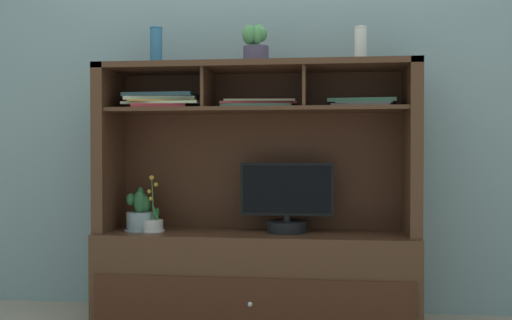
% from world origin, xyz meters
% --- Properties ---
extents(back_wall, '(6.00, 0.02, 2.80)m').
position_xyz_m(back_wall, '(0.00, 0.25, 1.40)').
color(back_wall, '#80989C').
rests_on(back_wall, ground).
extents(media_console, '(1.63, 0.47, 1.33)m').
position_xyz_m(media_console, '(0.00, 0.01, 0.40)').
color(media_console, '#4C2E1D').
rests_on(media_console, ground).
extents(tv_monitor, '(0.48, 0.21, 0.36)m').
position_xyz_m(tv_monitor, '(0.16, 0.01, 0.61)').
color(tv_monitor, black).
rests_on(tv_monitor, media_console).
extents(potted_orchid, '(0.12, 0.12, 0.30)m').
position_xyz_m(potted_orchid, '(-0.53, -0.05, 0.50)').
color(potted_orchid, silver).
rests_on(potted_orchid, media_console).
extents(potted_fern, '(0.17, 0.17, 0.23)m').
position_xyz_m(potted_fern, '(-0.61, -0.02, 0.54)').
color(potted_fern, '#83959D').
rests_on(potted_fern, media_console).
extents(magazine_stack_left, '(0.42, 0.26, 0.08)m').
position_xyz_m(magazine_stack_left, '(-0.49, -0.02, 1.14)').
color(magazine_stack_left, '#A72E35').
rests_on(magazine_stack_left, media_console).
extents(magazine_stack_centre, '(0.41, 0.25, 0.04)m').
position_xyz_m(magazine_stack_centre, '(0.01, 0.01, 1.12)').
color(magazine_stack_centre, '#4E725F').
rests_on(magazine_stack_centre, media_console).
extents(magazine_stack_right, '(0.35, 0.26, 0.04)m').
position_xyz_m(magazine_stack_right, '(0.54, 0.02, 1.12)').
color(magazine_stack_right, slate).
rests_on(magazine_stack_right, media_console).
extents(potted_succulent, '(0.15, 0.15, 0.21)m').
position_xyz_m(potted_succulent, '(-0.00, 0.00, 1.42)').
color(potted_succulent, '#4D425A').
rests_on(potted_succulent, media_console).
extents(ceramic_vase, '(0.07, 0.07, 0.20)m').
position_xyz_m(ceramic_vase, '(-0.53, 0.01, 1.43)').
color(ceramic_vase, teal).
rests_on(ceramic_vase, media_console).
extents(accent_vase, '(0.07, 0.07, 0.17)m').
position_xyz_m(accent_vase, '(0.53, -0.02, 1.41)').
color(accent_vase, silver).
rests_on(accent_vase, media_console).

